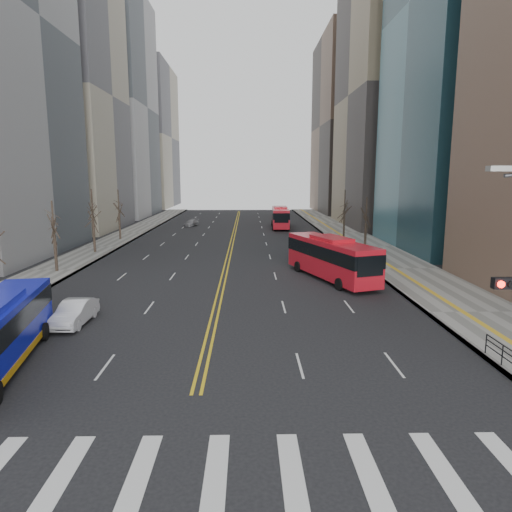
% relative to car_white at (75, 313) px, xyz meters
% --- Properties ---
extents(ground, '(220.00, 220.00, 0.00)m').
position_rel_car_white_xyz_m(ground, '(8.51, -14.48, -0.74)').
color(ground, black).
extents(sidewalk_right, '(7.00, 130.00, 0.15)m').
position_rel_car_white_xyz_m(sidewalk_right, '(26.01, 30.52, -0.66)').
color(sidewalk_right, slate).
rests_on(sidewalk_right, ground).
extents(sidewalk_left, '(5.00, 130.00, 0.15)m').
position_rel_car_white_xyz_m(sidewalk_left, '(-7.99, 30.52, -0.66)').
color(sidewalk_left, slate).
rests_on(sidewalk_left, ground).
extents(crosswalk, '(26.70, 4.00, 0.01)m').
position_rel_car_white_xyz_m(crosswalk, '(8.51, -14.48, -0.73)').
color(crosswalk, silver).
rests_on(crosswalk, ground).
extents(centerline, '(0.55, 100.00, 0.01)m').
position_rel_car_white_xyz_m(centerline, '(8.51, 40.52, -0.73)').
color(centerline, gold).
rests_on(centerline, ground).
extents(office_towers, '(83.00, 134.00, 58.00)m').
position_rel_car_white_xyz_m(office_towers, '(8.64, 54.03, 23.19)').
color(office_towers, gray).
rests_on(office_towers, ground).
extents(street_trees, '(35.20, 47.20, 7.60)m').
position_rel_car_white_xyz_m(street_trees, '(1.33, 20.07, 4.14)').
color(street_trees, '#2C231A').
rests_on(street_trees, ground).
extents(red_bus_near, '(6.60, 12.30, 3.80)m').
position_rel_car_white_xyz_m(red_bus_near, '(18.05, 12.18, 1.37)').
color(red_bus_near, red).
rests_on(red_bus_near, ground).
extents(red_bus_far, '(3.31, 11.99, 3.75)m').
position_rel_car_white_xyz_m(red_bus_far, '(16.44, 52.74, 1.35)').
color(red_bus_far, red).
rests_on(red_bus_far, ground).
extents(car_white, '(1.68, 4.52, 1.48)m').
position_rel_car_white_xyz_m(car_white, '(0.00, 0.00, 0.00)').
color(car_white, silver).
rests_on(car_white, ground).
extents(car_dark_mid, '(2.34, 4.10, 1.31)m').
position_rel_car_white_xyz_m(car_dark_mid, '(17.25, 17.59, -0.08)').
color(car_dark_mid, black).
rests_on(car_dark_mid, ground).
extents(car_silver, '(2.71, 4.33, 1.17)m').
position_rel_car_white_xyz_m(car_silver, '(0.41, 55.70, -0.15)').
color(car_silver, gray).
rests_on(car_silver, ground).
extents(car_dark_far, '(2.37, 4.30, 1.14)m').
position_rel_car_white_xyz_m(car_dark_far, '(16.35, 60.09, -0.17)').
color(car_dark_far, black).
rests_on(car_dark_far, ground).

